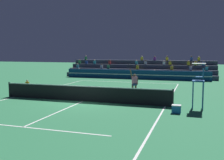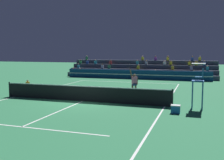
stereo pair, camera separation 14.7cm
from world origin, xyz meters
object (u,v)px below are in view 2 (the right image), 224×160
object	(u,v)px
umpire_chair	(199,80)
equipment_cooler	(176,109)
ball_kid_courtside	(28,86)
tennis_player	(134,84)
tennis_ball	(120,92)

from	to	relation	value
umpire_chair	equipment_cooler	xyz separation A→B (m)	(-1.14, -1.57, -1.49)
ball_kid_courtside	equipment_cooler	distance (m)	14.37
equipment_cooler	ball_kid_courtside	bearing A→B (deg)	158.32
tennis_player	equipment_cooler	bearing A→B (deg)	-52.81
ball_kid_courtside	tennis_player	xyz separation A→B (m)	(9.95, -0.83, 0.66)
tennis_ball	equipment_cooler	xyz separation A→B (m)	(5.05, -6.40, 0.19)
umpire_chair	ball_kid_courtside	distance (m)	15.03
ball_kid_courtside	umpire_chair	bearing A→B (deg)	-14.45
tennis_ball	equipment_cooler	size ratio (longest dim) A/B	0.14
umpire_chair	tennis_player	size ratio (longest dim) A/B	1.07
ball_kid_courtside	tennis_player	distance (m)	10.01
ball_kid_courtside	tennis_ball	size ratio (longest dim) A/B	12.43
umpire_chair	equipment_cooler	size ratio (longest dim) A/B	5.34
ball_kid_courtside	equipment_cooler	world-z (taller)	ball_kid_courtside
tennis_ball	ball_kid_courtside	bearing A→B (deg)	-172.52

